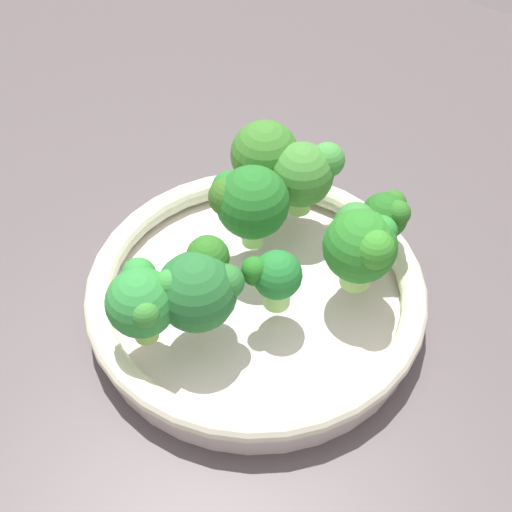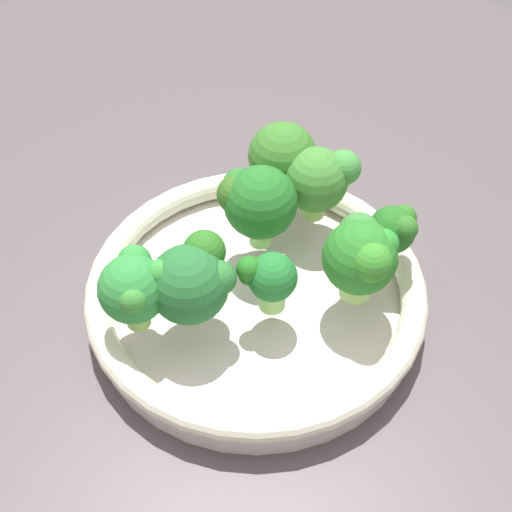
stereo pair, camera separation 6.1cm
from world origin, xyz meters
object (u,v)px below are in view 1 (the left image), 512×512
at_px(broccoli_floret_4, 200,287).
at_px(broccoli_floret_6, 266,155).
at_px(broccoli_floret_5, 274,277).
at_px(broccoli_floret_7, 362,244).
at_px(broccoli_floret_0, 248,201).
at_px(broccoli_floret_1, 143,301).
at_px(broccoli_floret_2, 386,216).
at_px(bowl, 256,295).
at_px(broccoli_floret_3, 306,173).

relative_size(broccoli_floret_4, broccoli_floret_6, 0.92).
bearing_deg(broccoli_floret_5, broccoli_floret_7, -34.55).
bearing_deg(broccoli_floret_0, broccoli_floret_5, -127.05).
relative_size(broccoli_floret_1, broccoli_floret_2, 1.17).
relative_size(bowl, broccoli_floret_3, 4.11).
bearing_deg(bowl, broccoli_floret_7, -54.44).
relative_size(broccoli_floret_1, broccoli_floret_5, 1.26).
relative_size(broccoli_floret_1, broccoli_floret_3, 0.97).
height_order(bowl, broccoli_floret_6, broccoli_floret_6).
bearing_deg(broccoli_floret_4, broccoli_floret_1, 144.64).
height_order(broccoli_floret_6, broccoli_floret_7, broccoli_floret_6).
relative_size(broccoli_floret_0, broccoli_floret_2, 1.35).
distance_m(broccoli_floret_3, broccoli_floret_4, 0.16).
relative_size(bowl, broccoli_floret_1, 4.25).
distance_m(broccoli_floret_5, broccoli_floret_7, 0.08).
relative_size(bowl, broccoli_floret_7, 3.94).
bearing_deg(broccoli_floret_5, broccoli_floret_4, 143.33).
bearing_deg(broccoli_floret_3, broccoli_floret_2, -90.53).
xyz_separation_m(broccoli_floret_2, broccoli_floret_6, (-0.00, 0.12, 0.01)).
bearing_deg(broccoli_floret_6, broccoli_floret_3, -83.34).
distance_m(broccoli_floret_0, broccoli_floret_5, 0.08).
distance_m(bowl, broccoli_floret_2, 0.13).
bearing_deg(broccoli_floret_5, bowl, 65.77).
xyz_separation_m(broccoli_floret_5, broccoli_floret_7, (0.06, -0.04, 0.01)).
xyz_separation_m(broccoli_floret_2, broccoli_floret_4, (-0.16, 0.08, 0.00)).
bearing_deg(broccoli_floret_4, broccoli_floret_5, -36.67).
relative_size(broccoli_floret_0, broccoli_floret_6, 1.01).
bearing_deg(broccoli_floret_1, broccoli_floret_5, -36.11).
height_order(broccoli_floret_1, broccoli_floret_7, broccoli_floret_7).
relative_size(bowl, broccoli_floret_4, 4.03).
distance_m(broccoli_floret_1, broccoli_floret_4, 0.05).
bearing_deg(broccoli_floret_0, broccoli_floret_2, -57.12).
bearing_deg(broccoli_floret_7, broccoli_floret_3, 60.76).
xyz_separation_m(bowl, broccoli_floret_7, (0.05, -0.07, 0.07)).
bearing_deg(broccoli_floret_6, broccoli_floret_0, -158.62).
height_order(broccoli_floret_5, broccoli_floret_7, broccoli_floret_7).
bearing_deg(broccoli_floret_7, broccoli_floret_5, 145.45).
height_order(broccoli_floret_2, broccoli_floret_6, broccoli_floret_6).
xyz_separation_m(broccoli_floret_0, broccoli_floret_2, (0.06, -0.10, -0.01)).
height_order(broccoli_floret_2, broccoli_floret_4, broccoli_floret_4).
height_order(broccoli_floret_5, broccoli_floret_6, broccoli_floret_6).
xyz_separation_m(broccoli_floret_3, broccoli_floret_5, (-0.11, -0.04, -0.01)).
bearing_deg(broccoli_floret_0, broccoli_floret_4, -165.96).
height_order(broccoli_floret_3, broccoli_floret_5, broccoli_floret_3).
xyz_separation_m(broccoli_floret_3, broccoli_floret_4, (-0.16, -0.01, -0.00)).
relative_size(broccoli_floret_2, broccoli_floret_6, 0.75).
relative_size(broccoli_floret_0, broccoli_floret_4, 1.10).
bearing_deg(broccoli_floret_4, bowl, -8.69).
height_order(broccoli_floret_3, broccoli_floret_7, broccoli_floret_7).
bearing_deg(broccoli_floret_0, broccoli_floret_1, 178.85).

